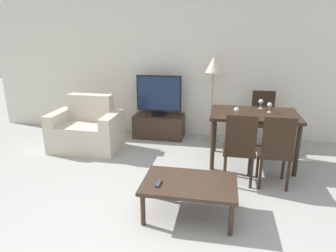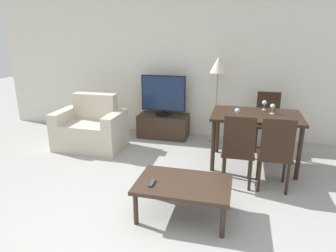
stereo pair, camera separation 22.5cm
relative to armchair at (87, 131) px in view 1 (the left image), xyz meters
name	(u,v)px [view 1 (the left image)]	position (x,y,z in m)	size (l,w,h in m)	color
ground_plane	(135,246)	(1.48, -2.18, -0.32)	(18.00, 18.00, 0.00)	#9E9E99
wall_back	(185,62)	(1.48, 1.12, 1.03)	(7.64, 0.06, 2.70)	silver
armchair	(87,131)	(0.00, 0.00, 0.00)	(1.10, 0.71, 0.88)	beige
tv_stand	(159,126)	(1.05, 0.81, -0.11)	(0.91, 0.48, 0.42)	#38281E
tv	(159,95)	(1.05, 0.81, 0.47)	(0.81, 0.28, 0.73)	black
coffee_table	(189,186)	(1.90, -1.59, 0.03)	(0.98, 0.64, 0.39)	#38281E
dining_table	(254,119)	(2.64, -0.07, 0.35)	(1.23, 0.82, 0.77)	black
dining_chair_near	(240,146)	(2.43, -0.79, 0.20)	(0.40, 0.40, 0.94)	black
dining_chair_far	(263,117)	(2.86, 0.66, 0.20)	(0.40, 0.40, 0.94)	black
dining_chair_near_right	(276,149)	(2.86, -0.79, 0.20)	(0.40, 0.40, 0.94)	black
floor_lamp	(214,70)	(2.01, 0.78, 0.95)	(0.30, 0.30, 1.49)	gray
remote_primary	(158,183)	(1.59, -1.69, 0.08)	(0.04, 0.15, 0.02)	#38383D
wine_glass_left	(270,105)	(2.85, 0.00, 0.55)	(0.07, 0.07, 0.15)	silver
wine_glass_center	(261,102)	(2.75, 0.20, 0.55)	(0.07, 0.07, 0.15)	silver
wine_glass_right	(237,110)	(2.38, -0.38, 0.55)	(0.07, 0.07, 0.15)	silver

